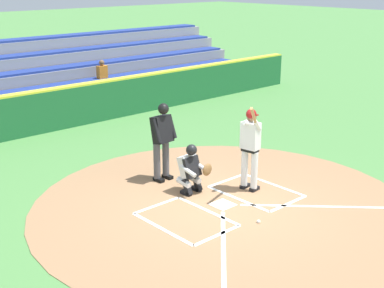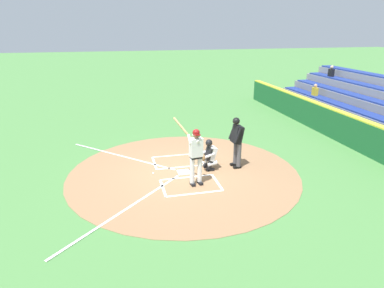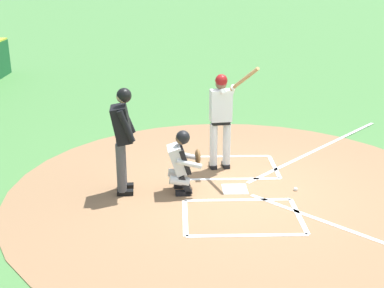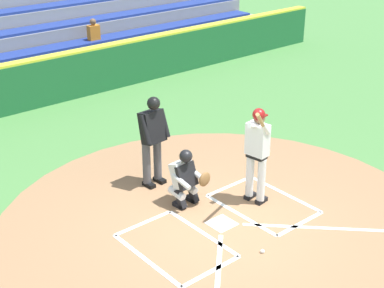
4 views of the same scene
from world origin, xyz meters
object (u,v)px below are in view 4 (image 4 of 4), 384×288
at_px(catcher, 186,176).
at_px(baseball, 262,251).
at_px(batter, 257,149).
at_px(plate_umpire, 153,135).

distance_m(catcher, baseball, 2.08).
xyz_separation_m(batter, catcher, (1.05, -0.76, -0.51)).
xyz_separation_m(batter, plate_umpire, (1.04, -1.77, -0.02)).
bearing_deg(catcher, plate_umpire, -90.44).
xyz_separation_m(plate_umpire, baseball, (0.05, 3.01, -1.04)).
bearing_deg(catcher, baseball, 88.71).
relative_size(catcher, baseball, 15.27).
bearing_deg(plate_umpire, baseball, 88.99).
height_order(batter, baseball, batter).
xyz_separation_m(catcher, plate_umpire, (-0.01, -1.01, 0.49)).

